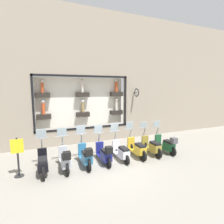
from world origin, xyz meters
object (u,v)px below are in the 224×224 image
at_px(scooter_silver_6, 65,159).
at_px(scooter_green_0, 166,144).
at_px(shop_sign_post, 18,156).
at_px(scooter_black_7, 43,163).
at_px(scooter_yellow_2, 137,148).
at_px(scooter_white_3, 121,152).
at_px(scooter_olive_1, 152,146).
at_px(scooter_navy_4, 105,154).
at_px(scooter_teal_5, 86,156).

bearing_deg(scooter_silver_6, scooter_green_0, -90.10).
relative_size(scooter_green_0, shop_sign_post, 1.15).
bearing_deg(scooter_black_7, scooter_yellow_2, -89.99).
relative_size(scooter_white_3, scooter_silver_6, 0.99).
distance_m(scooter_olive_1, scooter_white_3, 1.75).
xyz_separation_m(scooter_white_3, scooter_navy_4, (-0.06, 0.87, 0.05)).
relative_size(scooter_teal_5, scooter_black_7, 1.00).
bearing_deg(scooter_yellow_2, shop_sign_post, 88.84).
xyz_separation_m(scooter_olive_1, scooter_silver_6, (-0.06, 4.37, 0.04)).
height_order(scooter_olive_1, scooter_black_7, scooter_black_7).
relative_size(scooter_green_0, scooter_yellow_2, 0.99).
xyz_separation_m(scooter_silver_6, scooter_black_7, (0.06, 0.87, -0.04)).
height_order(scooter_silver_6, scooter_black_7, scooter_black_7).
bearing_deg(scooter_teal_5, scooter_black_7, 88.14).
height_order(scooter_green_0, scooter_olive_1, scooter_olive_1).
bearing_deg(scooter_navy_4, scooter_green_0, -90.03).
bearing_deg(scooter_yellow_2, scooter_teal_5, 91.26).
relative_size(scooter_silver_6, scooter_black_7, 1.00).
distance_m(scooter_olive_1, scooter_black_7, 5.25).
relative_size(scooter_olive_1, scooter_navy_4, 1.01).
bearing_deg(scooter_navy_4, scooter_silver_6, 89.76).
distance_m(scooter_white_3, shop_sign_post, 4.40).
bearing_deg(scooter_black_7, scooter_white_3, -90.12).
distance_m(scooter_silver_6, shop_sign_post, 1.80).
distance_m(scooter_yellow_2, scooter_silver_6, 3.50).
height_order(scooter_yellow_2, scooter_black_7, scooter_yellow_2).
height_order(scooter_teal_5, shop_sign_post, scooter_teal_5).
bearing_deg(scooter_teal_5, scooter_yellow_2, -88.74).
relative_size(scooter_olive_1, scooter_yellow_2, 1.00).
height_order(scooter_navy_4, shop_sign_post, scooter_navy_4).
distance_m(scooter_yellow_2, scooter_black_7, 4.37).
relative_size(scooter_navy_4, scooter_silver_6, 0.99).
xyz_separation_m(scooter_green_0, scooter_navy_4, (0.00, 3.50, 0.00)).
bearing_deg(scooter_teal_5, scooter_silver_6, 90.32).
bearing_deg(scooter_olive_1, shop_sign_post, 88.98).
bearing_deg(scooter_teal_5, scooter_white_3, -88.38).
relative_size(scooter_yellow_2, scooter_black_7, 1.00).
xyz_separation_m(scooter_olive_1, scooter_yellow_2, (0.00, 0.87, 0.01)).
relative_size(scooter_green_0, scooter_silver_6, 0.99).
bearing_deg(scooter_green_0, scooter_white_3, 88.61).
bearing_deg(scooter_silver_6, scooter_white_3, -88.81).
bearing_deg(scooter_silver_6, scooter_navy_4, -90.24).
xyz_separation_m(scooter_green_0, scooter_teal_5, (0.01, 4.37, 0.02)).
bearing_deg(scooter_green_0, scooter_navy_4, 89.97).
bearing_deg(scooter_yellow_2, scooter_olive_1, -90.22).
distance_m(scooter_teal_5, shop_sign_post, 2.65).
bearing_deg(scooter_teal_5, scooter_olive_1, -89.11).
relative_size(scooter_green_0, scooter_teal_5, 0.99).
distance_m(scooter_navy_4, scooter_teal_5, 0.88).
relative_size(scooter_yellow_2, scooter_navy_4, 1.01).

